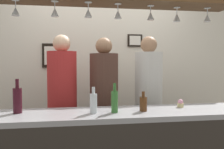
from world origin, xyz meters
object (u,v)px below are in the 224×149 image
at_px(person_middle_brown_shirt, 104,94).
at_px(bottle_beer_green_import, 115,101).
at_px(bottle_wine_dark_red, 17,100).
at_px(bottle_beer_brown_stubby, 143,103).
at_px(picture_frame_upper_small, 135,40).
at_px(cupcake, 180,104).
at_px(picture_frame_caricature, 52,56).
at_px(person_left_red_shirt, 62,93).
at_px(person_right_white_patterned_shirt, 148,92).
at_px(bottle_soda_clear, 93,103).

xyz_separation_m(person_middle_brown_shirt, bottle_beer_green_import, (-0.01, -0.80, 0.04)).
xyz_separation_m(bottle_beer_green_import, bottle_wine_dark_red, (-0.84, 0.11, 0.01)).
relative_size(bottle_beer_brown_stubby, bottle_beer_green_import, 0.69).
xyz_separation_m(bottle_beer_brown_stubby, picture_frame_upper_small, (0.29, 1.43, 0.69)).
bearing_deg(cupcake, picture_frame_caricature, 135.60).
height_order(person_left_red_shirt, picture_frame_caricature, person_left_red_shirt).
xyz_separation_m(person_left_red_shirt, bottle_beer_green_import, (0.48, -0.80, 0.02)).
bearing_deg(bottle_beer_brown_stubby, bottle_wine_dark_red, 175.03).
bearing_deg(bottle_beer_green_import, picture_frame_caricature, 114.10).
relative_size(person_left_red_shirt, bottle_wine_dark_red, 5.74).
xyz_separation_m(person_right_white_patterned_shirt, picture_frame_upper_small, (-0.00, 0.65, 0.68)).
bearing_deg(picture_frame_caricature, bottle_soda_clear, -72.34).
distance_m(bottle_wine_dark_red, picture_frame_upper_small, 2.04).
bearing_deg(bottle_soda_clear, person_middle_brown_shirt, 76.11).
distance_m(person_middle_brown_shirt, picture_frame_upper_small, 1.10).
bearing_deg(bottle_beer_brown_stubby, picture_frame_caricature, 122.60).
bearing_deg(person_right_white_patterned_shirt, bottle_beer_brown_stubby, -110.91).
height_order(picture_frame_upper_small, picture_frame_caricature, picture_frame_upper_small).
bearing_deg(bottle_beer_green_import, person_middle_brown_shirt, 89.29).
distance_m(bottle_beer_brown_stubby, bottle_wine_dark_red, 1.11).
distance_m(person_middle_brown_shirt, bottle_wine_dark_red, 1.09).
bearing_deg(person_left_red_shirt, bottle_beer_green_import, -58.77).
bearing_deg(person_right_white_patterned_shirt, bottle_soda_clear, -133.37).
xyz_separation_m(bottle_soda_clear, cupcake, (0.87, 0.14, -0.06)).
bearing_deg(picture_frame_caricature, cupcake, -44.40).
height_order(bottle_beer_brown_stubby, cupcake, bottle_beer_brown_stubby).
distance_m(person_right_white_patterned_shirt, cupcake, 0.67).
distance_m(bottle_beer_green_import, bottle_wine_dark_red, 0.85).
xyz_separation_m(bottle_beer_brown_stubby, picture_frame_caricature, (-0.92, 1.43, 0.46)).
relative_size(person_left_red_shirt, bottle_soda_clear, 7.48).
height_order(person_left_red_shirt, bottle_beer_green_import, person_left_red_shirt).
relative_size(person_middle_brown_shirt, bottle_wine_dark_red, 5.65).
distance_m(bottle_beer_green_import, picture_frame_upper_small, 1.69).
relative_size(picture_frame_upper_small, picture_frame_caricature, 0.65).
height_order(person_left_red_shirt, person_middle_brown_shirt, person_left_red_shirt).
bearing_deg(bottle_wine_dark_red, cupcake, 1.13).
bearing_deg(picture_frame_upper_small, person_left_red_shirt, -147.99).
bearing_deg(bottle_wine_dark_red, picture_frame_upper_small, 43.62).
height_order(bottle_beer_brown_stubby, bottle_beer_green_import, bottle_beer_green_import).
xyz_separation_m(person_middle_brown_shirt, bottle_beer_brown_stubby, (0.26, -0.78, 0.01)).
bearing_deg(bottle_soda_clear, bottle_wine_dark_red, 170.16).
bearing_deg(bottle_beer_green_import, bottle_beer_brown_stubby, 3.77).
height_order(person_middle_brown_shirt, bottle_soda_clear, person_middle_brown_shirt).
relative_size(person_right_white_patterned_shirt, picture_frame_upper_small, 7.81).
bearing_deg(cupcake, bottle_beer_green_import, -168.12).
xyz_separation_m(person_middle_brown_shirt, cupcake, (0.68, -0.65, -0.03)).
bearing_deg(person_middle_brown_shirt, person_right_white_patterned_shirt, -0.00).
bearing_deg(person_right_white_patterned_shirt, picture_frame_upper_small, 90.34).
bearing_deg(bottle_beer_brown_stubby, bottle_beer_green_import, -176.23).
distance_m(person_right_white_patterned_shirt, bottle_wine_dark_red, 1.56).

